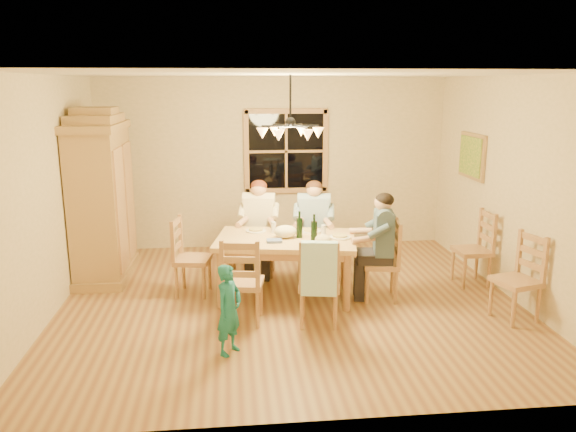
{
  "coord_description": "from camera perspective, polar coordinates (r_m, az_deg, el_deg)",
  "views": [
    {
      "loc": [
        -0.7,
        -6.4,
        2.6
      ],
      "look_at": [
        -0.02,
        0.1,
        1.05
      ],
      "focal_mm": 35.0,
      "sensor_mm": 36.0,
      "label": 1
    }
  ],
  "objects": [
    {
      "name": "floor",
      "position": [
        6.94,
        0.23,
        -8.69
      ],
      "size": [
        5.5,
        5.5,
        0.0
      ],
      "primitive_type": "plane",
      "color": "brown",
      "rests_on": "ground"
    },
    {
      "name": "wine_glass_a",
      "position": [
        7.09,
        -1.48,
        -1.15
      ],
      "size": [
        0.06,
        0.06,
        0.14
      ],
      "primitive_type": "cylinder",
      "color": "silver",
      "rests_on": "dining_table"
    },
    {
      "name": "adult_plaid_man",
      "position": [
        7.61,
        2.64,
        -0.07
      ],
      "size": [
        0.45,
        0.48,
        0.87
      ],
      "rotation": [
        0.0,
        0.0,
        2.97
      ],
      "color": "#335F8D",
      "rests_on": "floor"
    },
    {
      "name": "plate_slate",
      "position": [
        6.89,
        5.28,
        -2.15
      ],
      "size": [
        0.26,
        0.26,
        0.02
      ],
      "primitive_type": "cylinder",
      "color": "white",
      "rests_on": "dining_table"
    },
    {
      "name": "chair_far_right",
      "position": [
        7.75,
        2.6,
        -3.94
      ],
      "size": [
        0.5,
        0.49,
        0.99
      ],
      "rotation": [
        0.0,
        0.0,
        2.97
      ],
      "color": "#A67449",
      "rests_on": "floor"
    },
    {
      "name": "napkin",
      "position": [
        6.69,
        -1.4,
        -2.54
      ],
      "size": [
        0.2,
        0.17,
        0.03
      ],
      "primitive_type": "cube",
      "rotation": [
        0.0,
        0.0,
        -0.17
      ],
      "color": "#536298",
      "rests_on": "dining_table"
    },
    {
      "name": "cloth_bundle",
      "position": [
        6.86,
        -0.26,
        -1.59
      ],
      "size": [
        0.28,
        0.22,
        0.15
      ],
      "primitive_type": "ellipsoid",
      "color": "beige",
      "rests_on": "dining_table"
    },
    {
      "name": "chandelier",
      "position": [
        6.46,
        0.24,
        8.66
      ],
      "size": [
        0.77,
        0.68,
        0.71
      ],
      "color": "black",
      "rests_on": "ceiling"
    },
    {
      "name": "towel",
      "position": [
        5.94,
        3.17,
        -5.38
      ],
      "size": [
        0.39,
        0.16,
        0.58
      ],
      "primitive_type": "cube",
      "rotation": [
        0.0,
        0.0,
        -0.17
      ],
      "color": "#B9E9FB",
      "rests_on": "chair_near_right"
    },
    {
      "name": "plate_plaid",
      "position": [
        7.14,
        2.31,
        -1.56
      ],
      "size": [
        0.26,
        0.26,
        0.02
      ],
      "primitive_type": "cylinder",
      "color": "white",
      "rests_on": "dining_table"
    },
    {
      "name": "painting",
      "position": [
        8.39,
        18.16,
        5.81
      ],
      "size": [
        0.06,
        0.78,
        0.64
      ],
      "color": "#A47A47",
      "rests_on": "wall_right"
    },
    {
      "name": "chair_near_left",
      "position": [
        6.31,
        -4.59,
        -8.07
      ],
      "size": [
        0.5,
        0.49,
        0.99
      ],
      "rotation": [
        0.0,
        0.0,
        -0.17
      ],
      "color": "#A67449",
      "rests_on": "floor"
    },
    {
      "name": "wall_right",
      "position": [
        7.37,
        22.03,
        2.57
      ],
      "size": [
        0.02,
        5.0,
        2.7
      ],
      "primitive_type": "cube",
      "color": "#C1B389",
      "rests_on": "floor"
    },
    {
      "name": "chair_spare_front",
      "position": [
        6.84,
        22.05,
        -7.35
      ],
      "size": [
        0.52,
        0.53,
        0.99
      ],
      "rotation": [
        0.0,
        0.0,
        1.84
      ],
      "color": "#A67449",
      "rests_on": "floor"
    },
    {
      "name": "wall_back",
      "position": [
        9.01,
        -1.49,
        5.34
      ],
      "size": [
        5.5,
        0.02,
        2.7
      ],
      "primitive_type": "cube",
      "color": "#C1B389",
      "rests_on": "floor"
    },
    {
      "name": "child",
      "position": [
        5.57,
        -6.01,
        -9.44
      ],
      "size": [
        0.37,
        0.4,
        0.91
      ],
      "primitive_type": "imported",
      "rotation": [
        0.0,
        0.0,
        0.93
      ],
      "color": "#1B737C",
      "rests_on": "floor"
    },
    {
      "name": "dining_table",
      "position": [
        6.9,
        -0.23,
        -3.04
      ],
      "size": [
        1.83,
        1.3,
        0.76
      ],
      "rotation": [
        0.0,
        0.0,
        -0.17
      ],
      "color": "tan",
      "rests_on": "floor"
    },
    {
      "name": "armoire",
      "position": [
        7.97,
        -18.35,
        1.46
      ],
      "size": [
        0.66,
        1.4,
        2.3
      ],
      "color": "#A47A47",
      "rests_on": "floor"
    },
    {
      "name": "adult_woman",
      "position": [
        7.66,
        -2.96,
        0.02
      ],
      "size": [
        0.45,
        0.48,
        0.87
      ],
      "rotation": [
        0.0,
        0.0,
        2.97
      ],
      "color": "beige",
      "rests_on": "floor"
    },
    {
      "name": "adult_slate_man",
      "position": [
        6.88,
        9.53,
        -1.7
      ],
      "size": [
        0.48,
        0.45,
        0.87
      ],
      "rotation": [
        0.0,
        0.0,
        1.4
      ],
      "color": "#44596C",
      "rests_on": "floor"
    },
    {
      "name": "chair_end_right",
      "position": [
        7.03,
        9.36,
        -5.94
      ],
      "size": [
        0.49,
        0.5,
        0.99
      ],
      "rotation": [
        0.0,
        0.0,
        1.4
      ],
      "color": "#A67449",
      "rests_on": "floor"
    },
    {
      "name": "chair_far_left",
      "position": [
        7.8,
        -2.91,
        -3.83
      ],
      "size": [
        0.5,
        0.49,
        0.99
      ],
      "rotation": [
        0.0,
        0.0,
        2.97
      ],
      "color": "#A67449",
      "rests_on": "floor"
    },
    {
      "name": "cap",
      "position": [
        6.61,
        3.61,
        -2.39
      ],
      "size": [
        0.2,
        0.2,
        0.11
      ],
      "primitive_type": "ellipsoid",
      "color": "#C5B583",
      "rests_on": "dining_table"
    },
    {
      "name": "chair_spare_back",
      "position": [
        7.82,
        18.1,
        -4.45
      ],
      "size": [
        0.43,
        0.45,
        0.99
      ],
      "rotation": [
        0.0,
        0.0,
        1.6
      ],
      "color": "#A67449",
      "rests_on": "floor"
    },
    {
      "name": "wine_glass_b",
      "position": [
        6.95,
        3.65,
        -1.48
      ],
      "size": [
        0.06,
        0.06,
        0.14
      ],
      "primitive_type": "cylinder",
      "color": "silver",
      "rests_on": "dining_table"
    },
    {
      "name": "chair_near_right",
      "position": [
        6.25,
        3.15,
        -8.27
      ],
      "size": [
        0.5,
        0.49,
        0.99
      ],
      "rotation": [
        0.0,
        0.0,
        -0.17
      ],
      "color": "#A67449",
      "rests_on": "floor"
    },
    {
      "name": "window",
      "position": [
        8.97,
        -0.19,
        6.59
      ],
      "size": [
        1.3,
        0.06,
        1.3
      ],
      "color": "black",
      "rests_on": "wall_back"
    },
    {
      "name": "wine_bottle_b",
      "position": [
        6.69,
        2.66,
        -1.19
      ],
      "size": [
        0.08,
        0.08,
        0.33
      ],
      "primitive_type": "cylinder",
      "color": "black",
      "rests_on": "dining_table"
    },
    {
      "name": "wall_left",
      "position": [
        6.83,
        -23.35,
        1.67
      ],
      "size": [
        0.02,
        5.0,
        2.7
      ],
      "primitive_type": "cube",
      "color": "#C1B389",
      "rests_on": "floor"
    },
    {
      "name": "ceiling",
      "position": [
        6.44,
        0.25,
        14.2
      ],
      "size": [
        5.5,
        5.0,
        0.02
      ],
      "primitive_type": "cube",
      "color": "white",
      "rests_on": "wall_back"
    },
    {
      "name": "wine_bottle_a",
      "position": [
        6.84,
        1.17,
        -0.87
      ],
      "size": [
        0.08,
        0.08,
        0.33
      ],
      "primitive_type": "cylinder",
      "color": "black",
      "rests_on": "dining_table"
    },
    {
      "name": "chair_end_left",
      "position": [
        7.18,
        -9.61,
        -5.53
      ],
      "size": [
        0.49,
        0.5,
        0.99
      ],
      "rotation": [
        0.0,
        0.0,
        -1.74
      ],
      "color": "#A67449",
      "rests_on": "floor"
    },
    {
      "name": "plate_woman",
      "position": [
        7.17,
        -3.27,
        -1.51
      ],
      "size": [
        0.26,
        0.26,
        0.02
      ],
      "primitive_type": "cylinder",
      "color": "white",
      "rests_on": "dining_table"
    }
  ]
}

